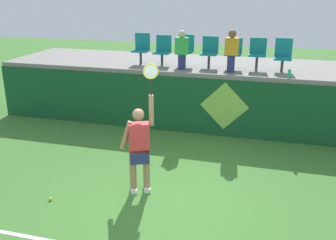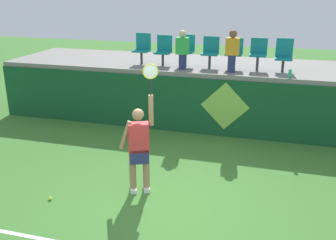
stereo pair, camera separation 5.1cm
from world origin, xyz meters
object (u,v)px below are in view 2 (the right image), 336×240
at_px(tennis_ball, 50,198).
at_px(spectator_0, 182,49).
at_px(stadium_chair_2, 186,49).
at_px(stadium_chair_5, 258,52).
at_px(stadium_chair_1, 164,49).
at_px(stadium_chair_3, 210,51).
at_px(tennis_player, 139,146).
at_px(stadium_chair_4, 234,52).
at_px(stadium_chair_6, 284,54).
at_px(stadium_chair_0, 142,47).
at_px(water_bottle, 290,74).
at_px(spectator_1, 232,50).

distance_m(tennis_ball, spectator_0, 5.27).
relative_size(stadium_chair_2, stadium_chair_5, 1.03).
relative_size(stadium_chair_1, stadium_chair_3, 0.99).
relative_size(tennis_player, stadium_chair_4, 3.05).
distance_m(stadium_chair_1, stadium_chair_6, 3.27).
bearing_deg(stadium_chair_4, stadium_chair_1, 179.79).
height_order(tennis_ball, spectator_0, spectator_0).
bearing_deg(stadium_chair_5, stadium_chair_0, 179.88).
bearing_deg(stadium_chair_0, spectator_0, -18.43).
xyz_separation_m(stadium_chair_1, stadium_chair_6, (3.27, 0.00, 0.00)).
bearing_deg(stadium_chair_0, stadium_chair_1, -0.10).
bearing_deg(water_bottle, stadium_chair_6, 103.28).
distance_m(tennis_ball, stadium_chair_4, 6.08).
bearing_deg(stadium_chair_3, stadium_chair_6, 0.18).
bearing_deg(stadium_chair_2, spectator_1, -19.53).
distance_m(tennis_player, stadium_chair_2, 4.40).
height_order(tennis_ball, stadium_chair_2, stadium_chair_2).
height_order(stadium_chair_4, stadium_chair_6, stadium_chair_6).
bearing_deg(stadium_chair_1, stadium_chair_6, 0.07).
distance_m(stadium_chair_5, spectator_0, 2.01).
xyz_separation_m(stadium_chair_3, spectator_1, (0.65, -0.47, 0.11)).
height_order(stadium_chair_3, spectator_0, spectator_0).
distance_m(stadium_chair_4, spectator_1, 0.48).
distance_m(water_bottle, stadium_chair_1, 3.55).
xyz_separation_m(tennis_player, stadium_chair_1, (-0.77, 4.24, 1.15)).
relative_size(stadium_chair_3, spectator_0, 0.81).
bearing_deg(spectator_1, stadium_chair_6, 20.34).
height_order(stadium_chair_2, stadium_chair_4, stadium_chair_2).
distance_m(stadium_chair_6, spectator_0, 2.66).
bearing_deg(stadium_chair_6, stadium_chair_4, -179.50).
height_order(stadium_chair_4, stadium_chair_5, stadium_chair_5).
bearing_deg(tennis_player, stadium_chair_4, 74.03).
relative_size(stadium_chair_2, stadium_chair_4, 1.06).
distance_m(water_bottle, spectator_0, 2.85).
distance_m(stadium_chair_5, stadium_chair_6, 0.65).
relative_size(tennis_player, water_bottle, 11.82).
relative_size(stadium_chair_4, spectator_0, 0.79).
distance_m(stadium_chair_2, stadium_chair_4, 1.33).
bearing_deg(stadium_chair_1, tennis_ball, -98.17).
distance_m(water_bottle, stadium_chair_2, 2.92).
distance_m(stadium_chair_2, stadium_chair_3, 0.68).
bearing_deg(stadium_chair_2, stadium_chair_4, -0.20).
xyz_separation_m(stadium_chair_2, stadium_chair_3, (0.68, 0.00, -0.02)).
distance_m(tennis_ball, stadium_chair_1, 5.49).
distance_m(tennis_ball, stadium_chair_3, 5.82).
bearing_deg(tennis_ball, spectator_1, 59.32).
bearing_deg(stadium_chair_4, stadium_chair_2, 179.80).
xyz_separation_m(tennis_player, spectator_1, (1.21, 3.76, 1.28)).
bearing_deg(stadium_chair_2, water_bottle, -14.96).
distance_m(water_bottle, stadium_chair_5, 1.18).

